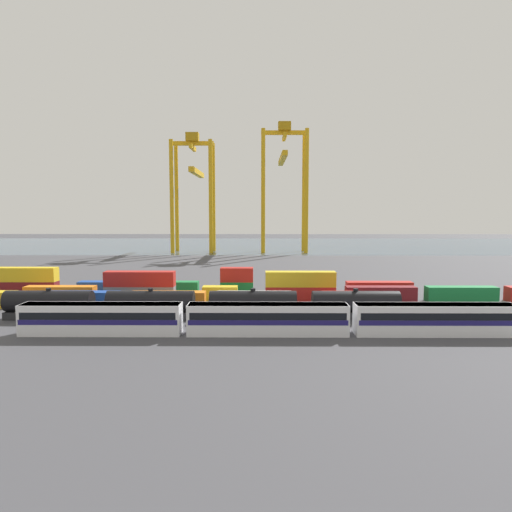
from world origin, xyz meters
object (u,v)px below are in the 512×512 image
at_px(shipping_container_3, 254,300).
at_px(gantry_crane_west, 194,182).
at_px(shipping_container_18, 237,288).
at_px(passenger_train, 268,318).
at_px(shipping_container_1, 82,299).
at_px(gantry_crane_central, 284,174).
at_px(shipping_container_14, 25,288).
at_px(shipping_container_6, 140,294).
at_px(freight_tank_row, 202,304).
at_px(shipping_container_20, 308,289).

distance_m(shipping_container_3, gantry_crane_west, 114.35).
bearing_deg(shipping_container_18, gantry_crane_west, 102.48).
xyz_separation_m(passenger_train, shipping_container_18, (-5.26, 27.54, -0.84)).
bearing_deg(shipping_container_18, shipping_container_1, -155.76).
bearing_deg(gantry_crane_central, passenger_train, -93.86).
height_order(shipping_container_1, shipping_container_3, same).
bearing_deg(gantry_crane_west, shipping_container_18, -77.52).
bearing_deg(gantry_crane_central, shipping_container_14, -118.56).
xyz_separation_m(passenger_train, shipping_container_14, (-44.91, 27.54, -0.84)).
bearing_deg(shipping_container_6, gantry_crane_west, 92.75).
relative_size(freight_tank_row, shipping_container_1, 4.70).
xyz_separation_m(shipping_container_6, shipping_container_14, (-23.05, 5.55, 0.00)).
distance_m(passenger_train, freight_tank_row, 12.60).
bearing_deg(shipping_container_3, shipping_container_18, 106.75).
distance_m(shipping_container_1, gantry_crane_west, 111.65).
relative_size(shipping_container_18, shipping_container_20, 1.00).
bearing_deg(freight_tank_row, shipping_container_20, 47.82).
distance_m(shipping_container_1, shipping_container_3, 27.97).
bearing_deg(shipping_container_1, passenger_train, -28.83).
bearing_deg(shipping_container_1, shipping_container_6, 34.64).
height_order(shipping_container_3, shipping_container_18, same).
distance_m(passenger_train, shipping_container_1, 34.13).
relative_size(shipping_container_18, gantry_crane_west, 0.13).
bearing_deg(shipping_container_14, passenger_train, -31.52).
bearing_deg(shipping_container_20, passenger_train, -106.12).
distance_m(shipping_container_6, shipping_container_14, 23.71).
bearing_deg(shipping_container_14, freight_tank_row, -28.31).
xyz_separation_m(passenger_train, gantry_crane_west, (-26.81, 124.96, 25.27)).
bearing_deg(shipping_container_18, gantry_crane_central, 82.03).
distance_m(passenger_train, gantry_crane_central, 129.04).
bearing_deg(freight_tank_row, shipping_container_18, 77.84).
xyz_separation_m(freight_tank_row, shipping_container_14, (-35.53, 19.14, -0.84)).
height_order(passenger_train, shipping_container_18, passenger_train).
distance_m(shipping_container_18, shipping_container_20, 13.22).
xyz_separation_m(shipping_container_1, gantry_crane_central, (38.36, 109.15, 29.20)).
relative_size(passenger_train, shipping_container_3, 5.15).
xyz_separation_m(freight_tank_row, shipping_container_20, (17.34, 19.14, -0.84)).
height_order(passenger_train, gantry_crane_central, gantry_crane_central).
bearing_deg(shipping_container_20, shipping_container_3, -131.70).
height_order(shipping_container_14, gantry_crane_central, gantry_crane_central).
xyz_separation_m(shipping_container_1, shipping_container_14, (-15.02, 11.09, 0.00)).
distance_m(shipping_container_3, shipping_container_18, 11.58).
height_order(shipping_container_3, shipping_container_6, same).
bearing_deg(passenger_train, shipping_container_1, 151.17).
relative_size(shipping_container_3, gantry_crane_west, 0.26).
distance_m(passenger_train, shipping_container_18, 28.05).
distance_m(shipping_container_3, shipping_container_20, 14.85).
distance_m(freight_tank_row, shipping_container_3, 11.01).
relative_size(passenger_train, shipping_container_1, 5.15).
height_order(shipping_container_14, shipping_container_18, same).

